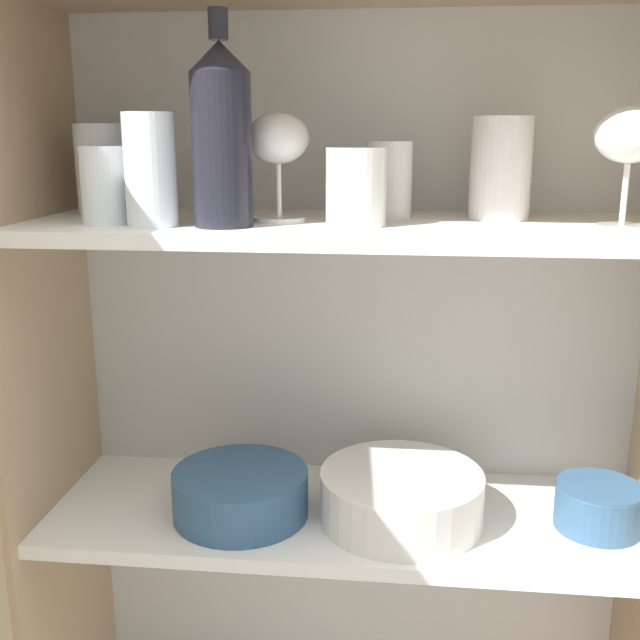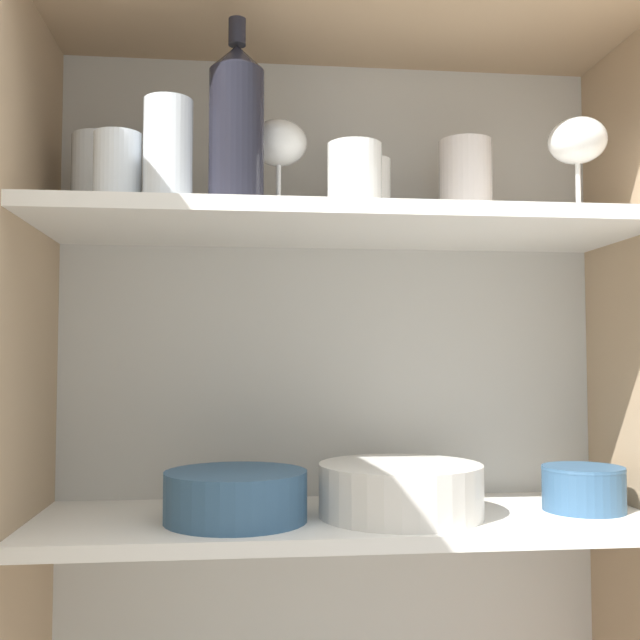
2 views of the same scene
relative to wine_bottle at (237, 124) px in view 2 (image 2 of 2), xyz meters
name	(u,v)px [view 2 (image 2 of 2)]	position (x,y,z in m)	size (l,w,h in m)	color
cupboard_back_panel	(332,542)	(0.15, 0.22, -0.60)	(0.89, 0.02, 1.54)	silver
cupboard_side_left	(20,578)	(-0.28, 0.07, -0.60)	(0.02, 0.32, 1.54)	tan
cupboard_top_panel	(344,21)	(0.15, 0.07, 0.18)	(0.89, 0.32, 0.02)	tan
shelf_board_middle	(345,522)	(0.15, 0.07, -0.54)	(0.86, 0.29, 0.02)	white
shelf_board_upper	(344,226)	(0.15, 0.07, -0.12)	(0.86, 0.29, 0.02)	white
tumbler_glass_0	(466,185)	(0.35, 0.12, -0.04)	(0.08, 0.08, 0.13)	silver
tumbler_glass_1	(168,152)	(-0.09, -0.01, -0.04)	(0.06, 0.06, 0.14)	white
tumbler_glass_2	(370,193)	(0.20, 0.12, -0.06)	(0.06, 0.06, 0.10)	white
tumbler_glass_3	(118,170)	(-0.16, 0.01, -0.06)	(0.06, 0.06, 0.10)	white
tumbler_glass_4	(355,179)	(0.16, 0.02, -0.06)	(0.08, 0.08, 0.10)	white
tumbler_glass_5	(100,179)	(-0.20, 0.12, -0.05)	(0.08, 0.08, 0.12)	white
wine_glass_0	(577,145)	(0.48, 0.02, -0.01)	(0.08, 0.08, 0.14)	white
wine_glass_1	(279,148)	(0.06, 0.06, -0.01)	(0.08, 0.08, 0.14)	white
wine_bottle	(237,124)	(0.00, 0.00, 0.00)	(0.07, 0.07, 0.25)	black
plate_stack_white	(400,490)	(0.23, 0.05, -0.49)	(0.23, 0.23, 0.07)	silver
mixing_bowl_large	(236,494)	(0.00, 0.04, -0.49)	(0.19, 0.19, 0.07)	#33567A
serving_bowl_small	(583,486)	(0.50, 0.06, -0.49)	(0.12, 0.12, 0.06)	#33567A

